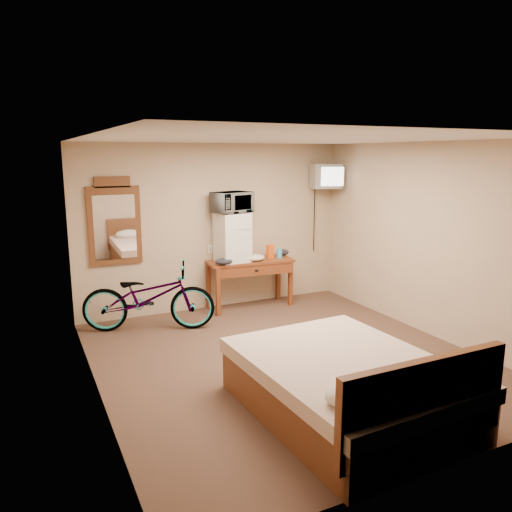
% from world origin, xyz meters
% --- Properties ---
extents(room, '(4.60, 4.64, 2.50)m').
position_xyz_m(room, '(-0.00, 0.00, 1.25)').
color(room, '#3F2A1F').
rests_on(room, ground).
extents(desk, '(1.35, 0.62, 0.75)m').
position_xyz_m(desk, '(0.47, 2.00, 0.63)').
color(desk, brown).
rests_on(desk, floor).
extents(mini_fridge, '(0.48, 0.47, 0.73)m').
position_xyz_m(mini_fridge, '(0.19, 2.06, 1.12)').
color(mini_fridge, white).
rests_on(mini_fridge, desk).
extents(microwave, '(0.65, 0.53, 0.31)m').
position_xyz_m(microwave, '(0.19, 2.06, 1.64)').
color(microwave, white).
rests_on(microwave, mini_fridge).
extents(snack_bag, '(0.12, 0.08, 0.21)m').
position_xyz_m(snack_bag, '(0.81, 2.02, 0.86)').
color(snack_bag, '#E55414').
rests_on(snack_bag, desk).
extents(blue_cup, '(0.09, 0.09, 0.15)m').
position_xyz_m(blue_cup, '(0.96, 1.98, 0.82)').
color(blue_cup, '#43ACE5').
rests_on(blue_cup, desk).
extents(cloth_cream, '(0.32, 0.25, 0.10)m').
position_xyz_m(cloth_cream, '(0.50, 1.93, 0.80)').
color(cloth_cream, beige).
rests_on(cloth_cream, desk).
extents(cloth_dark_a, '(0.27, 0.20, 0.10)m').
position_xyz_m(cloth_dark_a, '(-0.02, 1.88, 0.80)').
color(cloth_dark_a, black).
rests_on(cloth_dark_a, desk).
extents(cloth_dark_b, '(0.21, 0.17, 0.09)m').
position_xyz_m(cloth_dark_b, '(1.09, 2.13, 0.80)').
color(cloth_dark_b, black).
rests_on(cloth_dark_b, desk).
extents(crt_television, '(0.53, 0.61, 0.39)m').
position_xyz_m(crt_television, '(1.80, 2.02, 1.99)').
color(crt_television, black).
rests_on(crt_television, room).
extents(wall_mirror, '(0.72, 0.04, 1.22)m').
position_xyz_m(wall_mirror, '(-1.49, 2.27, 1.41)').
color(wall_mirror, brown).
rests_on(wall_mirror, room).
extents(bicycle, '(1.86, 1.18, 0.92)m').
position_xyz_m(bicycle, '(-1.20, 1.68, 0.46)').
color(bicycle, black).
rests_on(bicycle, floor).
extents(bed, '(1.66, 2.14, 0.90)m').
position_xyz_m(bed, '(-0.13, -1.37, 0.29)').
color(bed, brown).
rests_on(bed, floor).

